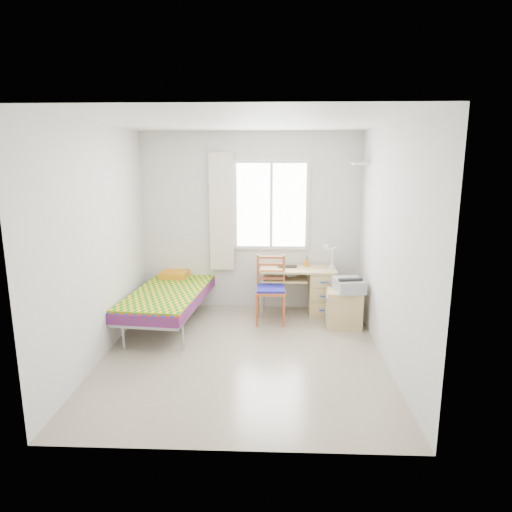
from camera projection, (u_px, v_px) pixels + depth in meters
The scene contains 17 objects.
floor at pixel (243, 355), 5.27m from camera, with size 3.50×3.50×0.00m, color #BCAD93.
ceiling at pixel (242, 122), 4.71m from camera, with size 3.50×3.50×0.00m, color white.
wall_back at pixel (251, 222), 6.70m from camera, with size 3.20×3.20×0.00m, color silver.
wall_left at pixel (99, 244), 5.05m from camera, with size 3.50×3.50×0.00m, color silver.
wall_right at pixel (390, 246), 4.93m from camera, with size 3.50×3.50×0.00m, color silver.
window at pixel (271, 205), 6.61m from camera, with size 1.10×0.04×1.30m.
curtain at pixel (222, 212), 6.61m from camera, with size 0.35×0.05×1.70m, color white.
floating_shelf at pixel (360, 164), 6.11m from camera, with size 0.20×0.32×0.03m, color white.
bed at pixel (170, 294), 6.22m from camera, with size 1.08×1.99×0.83m.
desk at pixel (317, 289), 6.58m from camera, with size 1.09×0.51×0.68m.
chair at pixel (271, 285), 6.26m from camera, with size 0.41×0.41×0.93m.
cabinet at pixel (343, 308), 6.12m from camera, with size 0.48×0.43×0.50m.
printer at pixel (349, 285), 6.01m from camera, with size 0.41×0.46×0.18m.
laptop at pixel (288, 267), 6.54m from camera, with size 0.28×0.18×0.02m, color black.
pen_cup at pixel (307, 263), 6.64m from camera, with size 0.07×0.07×0.09m, color orange.
task_lamp at pixel (329, 253), 6.39m from camera, with size 0.22×0.31×0.39m.
book at pixel (286, 274), 6.54m from camera, with size 0.15×0.21×0.02m, color gray.
Camera 1 is at (0.35, -4.89, 2.26)m, focal length 32.00 mm.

